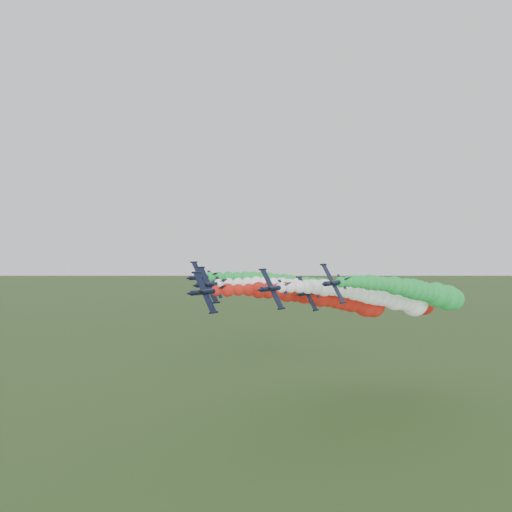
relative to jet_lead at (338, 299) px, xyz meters
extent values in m
plane|color=#3B5927|center=(2.19, -37.90, -32.81)|extent=(3000.00, 3000.00, 0.00)
cylinder|color=black|center=(-4.15, -50.02, 5.10)|extent=(1.37, 8.20, 1.37)
cone|color=black|center=(-4.15, -54.85, 5.10)|extent=(1.25, 1.64, 1.25)
cone|color=black|center=(-4.15, -45.55, 5.10)|extent=(1.25, 0.82, 1.25)
ellipsoid|color=black|center=(-3.83, -51.84, 5.28)|extent=(0.85, 1.71, 0.92)
cube|color=black|center=(-4.27, -50.20, 5.03)|extent=(4.52, 1.73, 7.60)
cylinder|color=black|center=(-6.48, -50.20, 8.80)|extent=(0.55, 2.37, 0.55)
cylinder|color=black|center=(-2.06, -50.20, 1.25)|extent=(0.55, 2.37, 0.55)
cube|color=black|center=(-3.24, -46.56, 5.63)|extent=(1.87, 1.37, 1.17)
cube|color=black|center=(-4.03, -46.56, 5.17)|extent=(1.83, 1.00, 3.03)
sphere|color=#B41E14|center=(-4.15, -46.83, 5.10)|extent=(2.10, 2.10, 2.10)
sphere|color=#B41E14|center=(-4.13, -43.23, 5.02)|extent=(2.81, 2.81, 2.81)
sphere|color=#B41E14|center=(-4.06, -39.64, 4.86)|extent=(2.53, 2.53, 2.53)
sphere|color=#B41E14|center=(-3.95, -36.04, 4.64)|extent=(2.78, 2.78, 2.78)
sphere|color=#B41E14|center=(-3.80, -32.44, 4.37)|extent=(3.68, 3.68, 3.68)
sphere|color=#B41E14|center=(-3.60, -28.84, 4.05)|extent=(3.68, 3.68, 3.68)
sphere|color=#B41E14|center=(-3.36, -25.25, 3.70)|extent=(3.75, 3.75, 3.75)
sphere|color=#B41E14|center=(-3.07, -21.65, 3.31)|extent=(4.83, 4.83, 4.83)
sphere|color=#B41E14|center=(-2.74, -18.05, 2.89)|extent=(4.53, 4.53, 4.53)
sphere|color=#B41E14|center=(-2.37, -14.46, 2.43)|extent=(5.01, 5.01, 5.01)
sphere|color=#B41E14|center=(-1.95, -10.86, 1.94)|extent=(4.91, 4.91, 4.91)
sphere|color=#B41E14|center=(-1.49, -7.26, 1.42)|extent=(5.82, 5.82, 5.82)
sphere|color=#B41E14|center=(-0.98, -3.66, 0.87)|extent=(5.33, 5.33, 5.33)
sphere|color=#B41E14|center=(-0.43, -0.07, 0.29)|extent=(5.60, 5.60, 5.60)
sphere|color=#B41E14|center=(0.16, 3.53, -0.32)|extent=(5.98, 5.98, 5.98)
sphere|color=#B41E14|center=(0.80, 7.13, -0.95)|extent=(6.25, 6.25, 6.25)
sphere|color=#B41E14|center=(1.48, 10.72, -1.61)|extent=(5.93, 5.93, 5.93)
sphere|color=#B41E14|center=(2.21, 14.32, -2.29)|extent=(7.48, 7.48, 7.48)
sphere|color=#B41E14|center=(2.98, 17.92, -3.00)|extent=(7.09, 7.09, 7.09)
cylinder|color=black|center=(-11.89, -39.74, 5.72)|extent=(1.37, 8.20, 1.37)
cone|color=black|center=(-11.89, -44.57, 5.72)|extent=(1.25, 1.64, 1.25)
cone|color=black|center=(-11.89, -35.27, 5.72)|extent=(1.25, 0.82, 1.25)
ellipsoid|color=black|center=(-11.58, -41.56, 5.90)|extent=(0.85, 1.71, 0.92)
cube|color=black|center=(-12.01, -39.92, 5.65)|extent=(4.52, 1.73, 7.60)
cylinder|color=black|center=(-14.22, -39.92, 9.42)|extent=(0.55, 2.37, 0.55)
cylinder|color=black|center=(-9.80, -39.92, 1.88)|extent=(0.55, 2.37, 0.55)
cube|color=black|center=(-10.99, -36.28, 6.25)|extent=(1.87, 1.37, 1.17)
cube|color=black|center=(-11.77, -36.28, 5.79)|extent=(1.83, 1.00, 3.03)
sphere|color=white|center=(-11.89, -36.55, 5.72)|extent=(2.10, 2.10, 2.10)
sphere|color=white|center=(-11.87, -32.95, 5.64)|extent=(2.44, 2.44, 2.44)
sphere|color=white|center=(-11.80, -29.36, 5.48)|extent=(2.53, 2.53, 2.53)
sphere|color=white|center=(-11.69, -25.76, 5.26)|extent=(2.90, 2.90, 2.90)
sphere|color=white|center=(-11.54, -22.16, 4.99)|extent=(3.66, 3.66, 3.66)
sphere|color=white|center=(-11.34, -18.57, 4.68)|extent=(3.85, 3.85, 3.85)
sphere|color=white|center=(-11.10, -14.97, 4.32)|extent=(3.78, 3.78, 3.78)
sphere|color=white|center=(-10.81, -11.37, 3.93)|extent=(4.29, 4.29, 4.29)
sphere|color=white|center=(-10.48, -7.77, 3.51)|extent=(4.26, 4.26, 4.26)
sphere|color=white|center=(-10.11, -4.18, 3.05)|extent=(5.25, 5.25, 5.25)
sphere|color=white|center=(-9.69, -0.58, 2.56)|extent=(4.98, 4.98, 4.98)
sphere|color=white|center=(-9.23, 3.02, 2.04)|extent=(5.99, 5.99, 5.99)
sphere|color=white|center=(-8.72, 6.61, 1.49)|extent=(5.61, 5.61, 5.61)
sphere|color=white|center=(-8.17, 10.21, 0.91)|extent=(5.34, 5.34, 5.34)
sphere|color=white|center=(-7.58, 13.81, 0.30)|extent=(5.39, 5.39, 5.39)
sphere|color=white|center=(-6.94, 17.41, -0.33)|extent=(7.02, 7.02, 7.02)
sphere|color=white|center=(-6.26, 21.00, -0.98)|extent=(7.27, 7.27, 7.27)
sphere|color=white|center=(-5.53, 24.60, -1.67)|extent=(6.35, 6.35, 6.35)
sphere|color=white|center=(-4.76, 28.20, -2.37)|extent=(7.28, 7.28, 7.28)
cylinder|color=black|center=(5.20, -40.57, 5.59)|extent=(1.37, 8.20, 1.37)
cone|color=black|center=(5.20, -45.40, 5.59)|extent=(1.25, 1.64, 1.25)
cone|color=black|center=(5.20, -36.11, 5.59)|extent=(1.25, 0.82, 1.25)
ellipsoid|color=black|center=(5.52, -42.39, 5.77)|extent=(0.85, 1.71, 0.92)
cube|color=black|center=(5.08, -40.75, 5.52)|extent=(4.52, 1.73, 7.60)
cylinder|color=black|center=(2.87, -40.75, 9.30)|extent=(0.55, 2.37, 0.55)
cylinder|color=black|center=(7.29, -40.75, 1.75)|extent=(0.55, 2.37, 0.55)
cube|color=black|center=(6.11, -37.11, 6.12)|extent=(1.87, 1.37, 1.17)
cube|color=black|center=(5.32, -37.11, 5.66)|extent=(1.83, 1.00, 3.03)
sphere|color=white|center=(5.20, -37.38, 5.59)|extent=(2.13, 2.13, 2.13)
sphere|color=white|center=(5.22, -33.78, 5.51)|extent=(2.41, 2.41, 2.41)
sphere|color=white|center=(5.29, -30.19, 5.35)|extent=(2.73, 2.73, 2.73)
sphere|color=white|center=(5.40, -26.59, 5.13)|extent=(3.14, 3.14, 3.14)
sphere|color=white|center=(5.55, -22.99, 4.86)|extent=(3.30, 3.30, 3.30)
sphere|color=white|center=(5.75, -19.40, 4.55)|extent=(4.03, 4.03, 4.03)
sphere|color=white|center=(5.99, -15.80, 4.19)|extent=(3.57, 3.57, 3.57)
sphere|color=white|center=(6.28, -12.20, 3.80)|extent=(3.79, 3.79, 3.79)
sphere|color=white|center=(6.61, -8.60, 3.38)|extent=(4.10, 4.10, 4.10)
sphere|color=white|center=(6.98, -5.01, 2.92)|extent=(4.73, 4.73, 4.73)
sphere|color=white|center=(7.40, -1.41, 2.43)|extent=(4.97, 4.97, 4.97)
sphere|color=white|center=(7.86, 2.19, 1.91)|extent=(5.66, 5.66, 5.66)
sphere|color=white|center=(8.37, 5.78, 1.36)|extent=(5.83, 5.83, 5.83)
sphere|color=white|center=(8.92, 9.38, 0.78)|extent=(5.65, 5.65, 5.65)
sphere|color=white|center=(9.51, 12.98, 0.18)|extent=(5.65, 5.65, 5.65)
sphere|color=white|center=(10.15, 16.58, -0.46)|extent=(6.74, 6.74, 6.74)
sphere|color=white|center=(10.83, 20.17, -1.11)|extent=(5.91, 5.91, 5.91)
sphere|color=white|center=(11.56, 23.77, -1.80)|extent=(6.09, 6.09, 6.09)
sphere|color=white|center=(12.33, 27.37, -2.50)|extent=(8.00, 8.00, 8.00)
cylinder|color=black|center=(-21.17, -31.65, 6.66)|extent=(1.37, 8.20, 1.37)
cone|color=black|center=(-21.17, -36.48, 6.66)|extent=(1.25, 1.64, 1.25)
cone|color=black|center=(-21.17, -27.18, 6.66)|extent=(1.25, 0.82, 1.25)
ellipsoid|color=black|center=(-20.85, -33.47, 6.85)|extent=(0.85, 1.71, 0.92)
cube|color=black|center=(-21.29, -31.83, 6.59)|extent=(4.52, 1.73, 7.60)
cylinder|color=black|center=(-23.50, -31.83, 10.37)|extent=(0.55, 2.37, 0.55)
cylinder|color=black|center=(-19.08, -31.83, 2.82)|extent=(0.55, 2.37, 0.55)
cube|color=black|center=(-20.26, -28.19, 7.19)|extent=(1.87, 1.37, 1.17)
cube|color=black|center=(-21.05, -28.19, 6.73)|extent=(1.83, 1.00, 3.03)
sphere|color=green|center=(-21.17, -28.46, 6.66)|extent=(2.49, 2.49, 2.49)
sphere|color=green|center=(-21.15, -24.86, 6.58)|extent=(2.45, 2.45, 2.45)
sphere|color=green|center=(-21.08, -21.26, 6.42)|extent=(2.87, 2.87, 2.87)
sphere|color=green|center=(-20.97, -17.67, 6.20)|extent=(2.87, 2.87, 2.87)
sphere|color=green|center=(-20.82, -14.07, 5.93)|extent=(3.36, 3.36, 3.36)
sphere|color=green|center=(-20.62, -10.47, 5.62)|extent=(3.70, 3.70, 3.70)
sphere|color=green|center=(-20.38, -6.88, 5.27)|extent=(4.12, 4.12, 4.12)
sphere|color=green|center=(-20.09, -3.28, 4.88)|extent=(4.25, 4.25, 4.25)
sphere|color=green|center=(-19.76, 0.32, 4.45)|extent=(4.13, 4.13, 4.13)
sphere|color=green|center=(-19.39, 3.92, 3.99)|extent=(4.74, 4.74, 4.74)
sphere|color=green|center=(-18.97, 7.51, 3.50)|extent=(4.74, 4.74, 4.74)
sphere|color=green|center=(-18.51, 11.11, 2.98)|extent=(5.09, 5.09, 5.09)
sphere|color=green|center=(-18.00, 14.71, 2.43)|extent=(5.27, 5.27, 5.27)
sphere|color=green|center=(-17.45, 18.30, 1.85)|extent=(5.71, 5.71, 5.71)
sphere|color=green|center=(-16.86, 21.90, 1.25)|extent=(6.40, 6.40, 6.40)
sphere|color=green|center=(-16.22, 25.50, 0.62)|extent=(6.47, 6.47, 6.47)
sphere|color=green|center=(-15.54, 29.09, -0.04)|extent=(6.20, 6.20, 6.20)
sphere|color=green|center=(-14.81, 32.69, -0.72)|extent=(6.52, 6.52, 6.52)
sphere|color=green|center=(-14.04, 36.29, -1.43)|extent=(6.65, 6.65, 6.65)
cylinder|color=black|center=(14.18, -31.67, 6.54)|extent=(1.37, 8.20, 1.37)
cone|color=black|center=(14.18, -36.50, 6.54)|extent=(1.25, 1.64, 1.25)
cone|color=black|center=(14.18, -27.21, 6.54)|extent=(1.25, 0.82, 1.25)
ellipsoid|color=black|center=(14.50, -33.50, 6.72)|extent=(0.85, 1.71, 0.92)
cube|color=black|center=(14.06, -31.86, 6.47)|extent=(4.52, 1.73, 7.60)
cylinder|color=black|center=(11.85, -31.86, 10.24)|extent=(0.55, 2.37, 0.55)
cylinder|color=black|center=(16.28, -31.86, 2.70)|extent=(0.55, 2.37, 0.55)
cube|color=black|center=(15.09, -28.21, 7.07)|extent=(1.87, 1.37, 1.17)
cube|color=black|center=(14.30, -28.21, 6.61)|extent=(1.83, 1.00, 3.03)
sphere|color=green|center=(14.18, -28.48, 6.54)|extent=(2.27, 2.27, 2.27)
sphere|color=green|center=(14.20, -24.89, 6.46)|extent=(2.37, 2.37, 2.37)
sphere|color=green|center=(14.27, -21.29, 6.30)|extent=(2.87, 2.87, 2.87)
sphere|color=green|center=(14.38, -17.69, 6.08)|extent=(3.05, 3.05, 3.05)
sphere|color=green|center=(14.53, -14.10, 5.81)|extent=(3.64, 3.64, 3.64)
sphere|color=green|center=(14.73, -10.50, 5.50)|extent=(3.67, 3.67, 3.67)
sphere|color=green|center=(14.98, -6.90, 5.14)|extent=(3.58, 3.58, 3.58)
sphere|color=green|center=(15.26, -3.30, 4.75)|extent=(3.70, 3.70, 3.70)
sphere|color=green|center=(15.59, 0.29, 4.33)|extent=(4.74, 4.74, 4.74)
sphere|color=green|center=(15.97, 3.89, 3.87)|extent=(4.32, 4.32, 4.32)
sphere|color=green|center=(16.38, 7.49, 3.38)|extent=(5.12, 5.12, 5.12)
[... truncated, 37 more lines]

